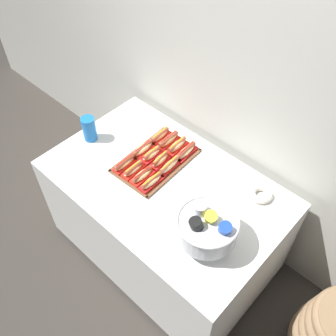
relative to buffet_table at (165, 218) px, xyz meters
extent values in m
plane|color=#38332D|center=(0.00, 0.00, -0.42)|extent=(10.00, 10.00, 0.00)
cube|color=beige|center=(0.00, 0.57, 0.88)|extent=(6.00, 0.10, 2.60)
cube|color=white|center=(0.00, 0.00, 0.00)|extent=(1.48, 0.92, 0.75)
cylinder|color=black|center=(-0.62, -0.34, -0.40)|extent=(0.05, 0.05, 0.04)
cylinder|color=black|center=(-0.62, 0.34, -0.40)|extent=(0.05, 0.05, 0.04)
cylinder|color=black|center=(0.62, 0.34, -0.40)|extent=(0.05, 0.05, 0.04)
cube|color=brown|center=(-0.16, 0.09, 0.38)|extent=(0.35, 0.54, 0.01)
cube|color=brown|center=(-0.15, -0.16, 0.39)|extent=(0.33, 0.03, 0.01)
cube|color=brown|center=(-0.17, 0.35, 0.39)|extent=(0.33, 0.03, 0.01)
cube|color=brown|center=(-0.32, 0.09, 0.39)|extent=(0.04, 0.53, 0.01)
cube|color=brown|center=(0.00, 0.10, 0.39)|extent=(0.04, 0.53, 0.01)
cube|color=red|center=(-0.27, -0.08, 0.39)|extent=(0.07, 0.17, 0.02)
ellipsoid|color=#E0BC7F|center=(-0.27, -0.08, 0.42)|extent=(0.05, 0.16, 0.04)
cylinder|color=brown|center=(-0.27, -0.08, 0.43)|extent=(0.04, 0.16, 0.03)
cylinder|color=red|center=(-0.27, -0.08, 0.44)|extent=(0.01, 0.14, 0.01)
cube|color=red|center=(-0.19, -0.07, 0.39)|extent=(0.07, 0.16, 0.02)
ellipsoid|color=beige|center=(-0.19, -0.07, 0.41)|extent=(0.05, 0.15, 0.04)
cylinder|color=brown|center=(-0.19, -0.07, 0.43)|extent=(0.04, 0.14, 0.03)
cylinder|color=yellow|center=(-0.19, -0.07, 0.44)|extent=(0.01, 0.12, 0.01)
cube|color=red|center=(-0.12, -0.07, 0.39)|extent=(0.07, 0.16, 0.02)
ellipsoid|color=#E0BC7F|center=(-0.12, -0.07, 0.41)|extent=(0.05, 0.15, 0.04)
cylinder|color=brown|center=(-0.12, -0.07, 0.43)|extent=(0.03, 0.15, 0.03)
cylinder|color=red|center=(-0.12, -0.07, 0.44)|extent=(0.01, 0.13, 0.01)
cube|color=red|center=(-0.04, -0.07, 0.39)|extent=(0.06, 0.17, 0.02)
ellipsoid|color=#E0BC7F|center=(-0.04, -0.07, 0.41)|extent=(0.05, 0.16, 0.04)
cylinder|color=brown|center=(-0.04, -0.07, 0.43)|extent=(0.03, 0.16, 0.03)
cylinder|color=yellow|center=(-0.04, -0.07, 0.44)|extent=(0.01, 0.13, 0.01)
cube|color=red|center=(-0.27, 0.09, 0.39)|extent=(0.07, 0.19, 0.02)
ellipsoid|color=#E0BC7F|center=(-0.27, 0.09, 0.42)|extent=(0.06, 0.17, 0.04)
cylinder|color=#9E4C38|center=(-0.27, 0.09, 0.43)|extent=(0.03, 0.16, 0.03)
cylinder|color=red|center=(-0.27, 0.09, 0.44)|extent=(0.01, 0.14, 0.01)
cube|color=red|center=(-0.20, 0.09, 0.39)|extent=(0.07, 0.15, 0.02)
ellipsoid|color=beige|center=(-0.20, 0.09, 0.42)|extent=(0.05, 0.14, 0.04)
cylinder|color=#A8563D|center=(-0.20, 0.09, 0.43)|extent=(0.03, 0.13, 0.03)
cylinder|color=yellow|center=(-0.20, 0.09, 0.44)|extent=(0.01, 0.11, 0.01)
cube|color=red|center=(-0.12, 0.09, 0.39)|extent=(0.08, 0.16, 0.02)
ellipsoid|color=beige|center=(-0.12, 0.09, 0.42)|extent=(0.06, 0.15, 0.04)
cylinder|color=brown|center=(-0.12, 0.09, 0.43)|extent=(0.04, 0.14, 0.03)
cylinder|color=yellow|center=(-0.12, 0.09, 0.44)|extent=(0.02, 0.11, 0.01)
cube|color=red|center=(-0.05, 0.10, 0.39)|extent=(0.07, 0.18, 0.02)
ellipsoid|color=#E0BC7F|center=(-0.05, 0.10, 0.42)|extent=(0.06, 0.17, 0.04)
cylinder|color=#A8563D|center=(-0.05, 0.10, 0.43)|extent=(0.04, 0.17, 0.03)
cylinder|color=yellow|center=(-0.05, 0.10, 0.44)|extent=(0.02, 0.14, 0.01)
cube|color=red|center=(-0.28, 0.25, 0.39)|extent=(0.07, 0.17, 0.02)
ellipsoid|color=tan|center=(-0.28, 0.25, 0.41)|extent=(0.06, 0.16, 0.04)
cylinder|color=#A8563D|center=(-0.28, 0.25, 0.43)|extent=(0.04, 0.16, 0.03)
cylinder|color=yellow|center=(-0.28, 0.25, 0.44)|extent=(0.01, 0.13, 0.01)
cube|color=red|center=(-0.20, 0.26, 0.39)|extent=(0.06, 0.18, 0.02)
ellipsoid|color=tan|center=(-0.20, 0.26, 0.42)|extent=(0.05, 0.17, 0.04)
cylinder|color=#9E4C38|center=(-0.20, 0.26, 0.43)|extent=(0.04, 0.17, 0.03)
cylinder|color=red|center=(-0.20, 0.26, 0.45)|extent=(0.01, 0.14, 0.01)
cube|color=red|center=(-0.13, 0.26, 0.39)|extent=(0.07, 0.17, 0.02)
ellipsoid|color=beige|center=(-0.13, 0.26, 0.42)|extent=(0.06, 0.16, 0.04)
cylinder|color=#A8563D|center=(-0.13, 0.26, 0.43)|extent=(0.03, 0.16, 0.03)
cylinder|color=yellow|center=(-0.13, 0.26, 0.44)|extent=(0.01, 0.13, 0.01)
cube|color=red|center=(-0.05, 0.26, 0.39)|extent=(0.08, 0.18, 0.02)
ellipsoid|color=#E0BC7F|center=(-0.05, 0.26, 0.41)|extent=(0.06, 0.17, 0.04)
cylinder|color=brown|center=(-0.05, 0.26, 0.43)|extent=(0.04, 0.17, 0.03)
cylinder|color=red|center=(-0.05, 0.26, 0.44)|extent=(0.02, 0.14, 0.01)
cylinder|color=silver|center=(0.44, -0.15, 0.39)|extent=(0.21, 0.21, 0.02)
cone|color=silver|center=(0.44, -0.15, 0.42)|extent=(0.07, 0.07, 0.05)
cylinder|color=silver|center=(0.44, -0.15, 0.51)|extent=(0.32, 0.32, 0.12)
torus|color=silver|center=(0.44, -0.15, 0.57)|extent=(0.32, 0.32, 0.02)
cylinder|color=#1E47B2|center=(0.53, -0.13, 0.56)|extent=(0.11, 0.11, 0.14)
cylinder|color=yellow|center=(0.44, -0.12, 0.56)|extent=(0.11, 0.12, 0.14)
cylinder|color=#B7BCC6|center=(0.38, -0.13, 0.56)|extent=(0.10, 0.10, 0.13)
cylinder|color=black|center=(0.42, -0.21, 0.56)|extent=(0.11, 0.11, 0.14)
cylinder|color=blue|center=(-0.63, -0.05, 0.43)|extent=(0.09, 0.09, 0.11)
cylinder|color=blue|center=(-0.63, -0.05, 0.45)|extent=(0.09, 0.09, 0.11)
cylinder|color=blue|center=(-0.63, -0.05, 0.48)|extent=(0.09, 0.09, 0.11)
cylinder|color=blue|center=(-0.63, -0.05, 0.50)|extent=(0.09, 0.09, 0.11)
torus|color=silver|center=(0.49, 0.31, 0.40)|extent=(0.14, 0.14, 0.04)
camera|label=1|loc=(1.01, -1.06, 2.15)|focal=40.46mm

